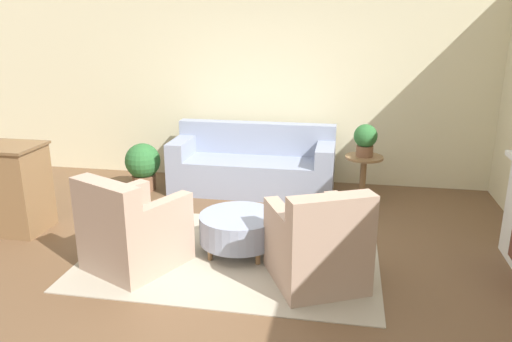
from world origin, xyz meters
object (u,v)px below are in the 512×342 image
potted_plant_on_side_table (365,139)px  armchair_left (132,232)px  couch (253,167)px  potted_plant_floor (143,164)px  ottoman_table (239,228)px  side_table (363,172)px  armchair_right (318,247)px

potted_plant_on_side_table → armchair_left: bearing=-135.8°
couch → armchair_left: size_ratio=2.08×
potted_plant_on_side_table → potted_plant_floor: size_ratio=0.62×
ottoman_table → side_table: (1.28, 1.67, 0.16)m
armchair_left → potted_plant_floor: (-0.80, 2.20, 0.01)m
couch → side_table: (1.50, -0.28, 0.09)m
couch → armchair_left: armchair_left is taller
armchair_right → potted_plant_floor: size_ratio=1.62×
armchair_left → ottoman_table: 1.07m
potted_plant_on_side_table → couch: bearing=169.4°
couch → potted_plant_on_side_table: size_ratio=5.41×
armchair_right → ottoman_table: 0.98m
ottoman_table → side_table: size_ratio=1.25×
armchair_left → armchair_right: size_ratio=1.00×
couch → armchair_right: (1.06, -2.44, 0.02)m
couch → potted_plant_floor: (-1.53, -0.24, 0.03)m
ottoman_table → couch: bearing=96.4°
couch → potted_plant_on_side_table: bearing=-10.6°
armchair_right → potted_plant_on_side_table: size_ratio=2.60×
ottoman_table → side_table: side_table is taller
armchair_left → potted_plant_on_side_table: 3.14m
armchair_left → potted_plant_floor: bearing=110.0°
armchair_right → side_table: (0.44, 2.16, 0.07)m
ottoman_table → potted_plant_on_side_table: size_ratio=1.96×
armchair_right → potted_plant_on_side_table: potted_plant_on_side_table is taller
side_table → ottoman_table: bearing=-127.4°
ottoman_table → potted_plant_floor: bearing=135.7°
couch → armchair_right: armchair_right is taller
armchair_right → side_table: armchair_right is taller
ottoman_table → side_table: bearing=52.6°
couch → ottoman_table: 1.96m
potted_plant_on_side_table → armchair_right: bearing=-101.5°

